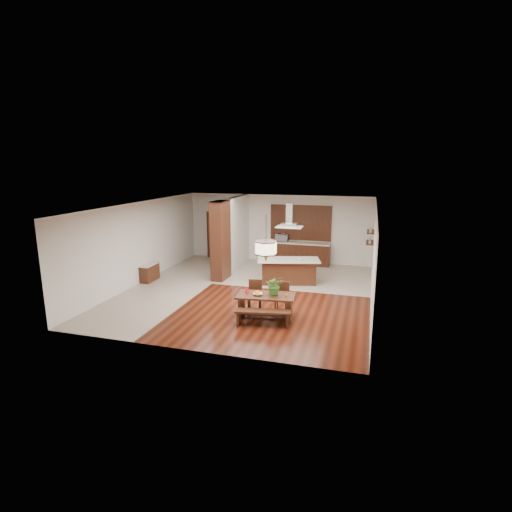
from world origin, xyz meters
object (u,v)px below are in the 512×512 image
(foliage_plant, at_px, (275,285))
(fruit_bowl, at_px, (258,294))
(dining_bench, at_px, (262,318))
(dining_chair_right, at_px, (282,298))
(microwave, at_px, (282,238))
(pendant_lantern, at_px, (266,239))
(dining_chair_left, at_px, (255,296))
(hallway_console, at_px, (150,273))
(island_cup, at_px, (299,259))
(dining_table, at_px, (266,301))
(kitchen_island, at_px, (289,271))
(range_hood, at_px, (290,215))

(foliage_plant, distance_m, fruit_bowl, 0.53)
(dining_bench, xyz_separation_m, dining_chair_right, (0.28, 1.10, 0.23))
(microwave, bearing_deg, pendant_lantern, -85.75)
(dining_chair_left, bearing_deg, microwave, 85.68)
(dining_bench, relative_size, dining_chair_left, 1.68)
(hallway_console, bearing_deg, foliage_plant, -22.73)
(dining_chair_right, xyz_separation_m, island_cup, (0.01, 2.74, 0.51))
(dining_bench, height_order, dining_chair_right, dining_chair_right)
(dining_table, height_order, dining_chair_left, dining_chair_left)
(dining_table, xyz_separation_m, kitchen_island, (-0.04, 3.37, -0.03))
(dining_table, relative_size, fruit_bowl, 6.58)
(dining_table, xyz_separation_m, dining_chair_right, (0.34, 0.53, -0.05))
(fruit_bowl, bearing_deg, microwave, 96.61)
(hallway_console, distance_m, pendant_lantern, 5.80)
(pendant_lantern, distance_m, foliage_plant, 1.33)
(dining_bench, bearing_deg, pendant_lantern, 96.35)
(fruit_bowl, distance_m, microwave, 6.44)
(dining_bench, bearing_deg, microwave, 98.32)
(pendant_lantern, xyz_separation_m, island_cup, (0.35, 3.27, -1.30))
(dining_table, height_order, fruit_bowl, fruit_bowl)
(dining_chair_left, relative_size, fruit_bowl, 3.52)
(dining_chair_right, xyz_separation_m, foliage_plant, (-0.11, -0.46, 0.50))
(hallway_console, relative_size, microwave, 1.64)
(dining_chair_left, xyz_separation_m, range_hood, (0.41, 2.94, 2.02))
(hallway_console, relative_size, range_hood, 0.98)
(pendant_lantern, distance_m, fruit_bowl, 1.57)
(fruit_bowl, relative_size, kitchen_island, 0.11)
(microwave, bearing_deg, range_hood, -77.09)
(dining_bench, relative_size, fruit_bowl, 5.89)
(kitchen_island, bearing_deg, dining_table, -104.03)
(hallway_console, relative_size, pendant_lantern, 0.67)
(range_hood, height_order, island_cup, range_hood)
(dining_table, height_order, microwave, microwave)
(microwave, bearing_deg, fruit_bowl, -87.65)
(island_cup, height_order, microwave, microwave)
(dining_table, bearing_deg, dining_chair_right, 57.06)
(dining_chair_left, bearing_deg, kitchen_island, 72.92)
(foliage_plant, bearing_deg, kitchen_island, 94.74)
(range_hood, bearing_deg, microwave, 107.16)
(hallway_console, bearing_deg, microwave, 44.99)
(dining_bench, xyz_separation_m, foliage_plant, (0.17, 0.64, 0.73))
(kitchen_island, distance_m, microwave, 3.12)
(dining_table, distance_m, kitchen_island, 3.37)
(fruit_bowl, xyz_separation_m, kitchen_island, (0.16, 3.47, -0.23))
(foliage_plant, bearing_deg, dining_bench, -104.88)
(fruit_bowl, xyz_separation_m, range_hood, (0.16, 3.47, 1.77))
(dining_bench, height_order, island_cup, island_cup)
(dining_chair_left, xyz_separation_m, microwave, (-0.49, 5.86, 0.65))
(microwave, bearing_deg, dining_table, -85.75)
(fruit_bowl, bearing_deg, dining_bench, -60.99)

